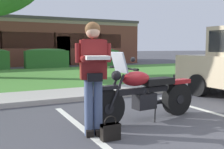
{
  "coord_description": "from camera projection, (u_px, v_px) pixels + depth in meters",
  "views": [
    {
      "loc": [
        -2.58,
        -3.19,
        1.34
      ],
      "look_at": [
        -0.49,
        0.98,
        0.85
      ],
      "focal_mm": 42.54,
      "sensor_mm": 36.0,
      "label": 1
    }
  ],
  "objects": [
    {
      "name": "ground_plane",
      "position": [
        168.0,
        133.0,
        4.12
      ],
      "size": [
        140.0,
        140.0,
        0.0
      ],
      "primitive_type": "plane",
      "color": "#424247"
    },
    {
      "name": "curb_strip",
      "position": [
        94.0,
        97.0,
        6.78
      ],
      "size": [
        60.0,
        0.2,
        0.12
      ],
      "primitive_type": "cube",
      "color": "#ADA89E",
      "rests_on": "ground"
    },
    {
      "name": "concrete_walk",
      "position": [
        82.0,
        93.0,
        7.54
      ],
      "size": [
        60.0,
        1.5,
        0.08
      ],
      "primitive_type": "cube",
      "color": "#ADA89E",
      "rests_on": "ground"
    },
    {
      "name": "grass_lawn",
      "position": [
        44.0,
        76.0,
        11.97
      ],
      "size": [
        60.0,
        8.45,
        0.06
      ],
      "primitive_type": "cube",
      "color": "#478433",
      "rests_on": "ground"
    },
    {
      "name": "stall_stripe_0",
      "position": [
        97.0,
        140.0,
        3.8
      ],
      "size": [
        0.16,
        4.4,
        0.01
      ],
      "primitive_type": "cube",
      "rotation": [
        0.0,
        0.0,
        -0.01
      ],
      "color": "silver",
      "rests_on": "ground"
    },
    {
      "name": "motorcycle",
      "position": [
        149.0,
        93.0,
        4.85
      ],
      "size": [
        2.24,
        0.82,
        1.26
      ],
      "color": "black",
      "rests_on": "ground"
    },
    {
      "name": "rider_person",
      "position": [
        93.0,
        69.0,
        3.93
      ],
      "size": [
        0.53,
        0.63,
        1.7
      ],
      "color": "black",
      "rests_on": "ground"
    },
    {
      "name": "handbag",
      "position": [
        110.0,
        130.0,
        3.8
      ],
      "size": [
        0.28,
        0.13,
        0.36
      ],
      "color": "black",
      "rests_on": "ground"
    },
    {
      "name": "hedge_center_left",
      "position": [
        47.0,
        58.0,
        16.46
      ],
      "size": [
        2.61,
        0.9,
        1.24
      ],
      "color": "#336B2D",
      "rests_on": "ground"
    },
    {
      "name": "hedge_center_right",
      "position": [
        99.0,
        57.0,
        18.03
      ],
      "size": [
        2.56,
        0.9,
        1.24
      ],
      "color": "#336B2D",
      "rests_on": "ground"
    }
  ]
}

